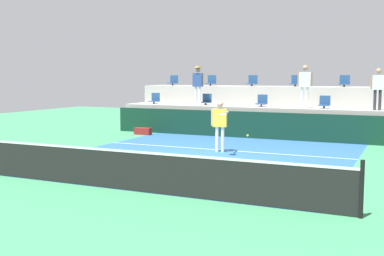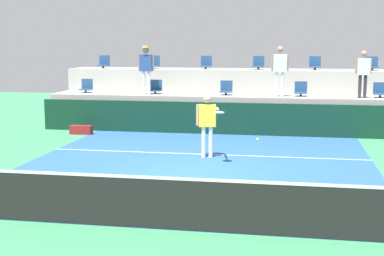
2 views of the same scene
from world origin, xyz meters
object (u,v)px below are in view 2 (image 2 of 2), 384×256
stadium_chair_lower_far_left (86,87)px  stadium_chair_lower_center (226,89)px  spectator_leaning_on_rail (363,70)px  spectator_with_hat (146,64)px  stadium_chair_upper_right (315,64)px  stadium_chair_upper_left (154,63)px  stadium_chair_lower_right (301,90)px  stadium_chair_upper_far_right (372,65)px  equipment_bag (81,130)px  stadium_chair_lower_left (156,88)px  spectator_in_grey (280,66)px  tennis_ball (258,139)px  stadium_chair_upper_mid_left (206,64)px  stadium_chair_upper_mid_right (258,64)px  stadium_chair_upper_far_left (104,63)px  tennis_player (208,119)px  stadium_chair_lower_far_right (380,91)px

stadium_chair_lower_far_left → stadium_chair_lower_center: bearing=0.0°
spectator_leaning_on_rail → spectator_with_hat: bearing=180.0°
stadium_chair_upper_right → stadium_chair_upper_left: bearing=180.0°
stadium_chair_lower_right → stadium_chair_upper_right: (0.54, 1.80, 0.85)m
stadium_chair_upper_far_right → equipment_bag: stadium_chair_upper_far_right is taller
stadium_chair_lower_left → spectator_in_grey: 4.66m
stadium_chair_upper_far_right → stadium_chair_upper_right: bearing=180.0°
stadium_chair_upper_left → spectator_in_grey: size_ratio=0.29×
stadium_chair_lower_right → stadium_chair_upper_far_right: stadium_chair_upper_far_right is taller
spectator_with_hat → tennis_ball: 7.85m
stadium_chair_upper_left → spectator_leaning_on_rail: bearing=-15.5°
stadium_chair_upper_mid_left → stadium_chair_lower_right: bearing=-26.0°
spectator_with_hat → tennis_ball: (4.45, -6.28, -1.56)m
stadium_chair_upper_mid_right → spectator_with_hat: spectator_with_hat is taller
stadium_chair_upper_mid_right → spectator_leaning_on_rail: bearing=-30.7°
stadium_chair_upper_mid_left → stadium_chair_upper_mid_right: 2.07m
stadium_chair_lower_right → tennis_ball: 6.79m
spectator_in_grey → stadium_chair_lower_center: bearing=168.7°
stadium_chair_upper_mid_left → spectator_in_grey: size_ratio=0.29×
stadium_chair_upper_far_left → stadium_chair_upper_far_right: same height
stadium_chair_upper_far_left → spectator_with_hat: bearing=-42.6°
stadium_chair_lower_right → stadium_chair_upper_mid_right: (-1.62, 1.80, 0.85)m
stadium_chair_lower_far_left → stadium_chair_upper_far_left: 1.99m
tennis_player → tennis_ball: 2.05m
stadium_chair_upper_mid_left → spectator_in_grey: bearing=-36.5°
stadium_chair_lower_right → stadium_chair_upper_far_right: 3.31m
stadium_chair_upper_mid_right → tennis_ball: 8.61m
spectator_leaning_on_rail → stadium_chair_upper_left: bearing=164.5°
stadium_chair_lower_center → tennis_ball: bearing=-76.8°
stadium_chair_lower_center → stadium_chair_upper_left: bearing=150.3°
stadium_chair_upper_mid_right → spectator_leaning_on_rail: 4.28m
stadium_chair_lower_right → stadium_chair_lower_far_left: bearing=180.0°
stadium_chair_lower_far_left → stadium_chair_lower_far_right: bearing=0.0°
stadium_chair_lower_right → spectator_leaning_on_rail: bearing=-10.6°
stadium_chair_upper_far_left → tennis_player: size_ratio=0.30×
stadium_chair_upper_mid_right → equipment_bag: 7.35m
stadium_chair_lower_far_right → tennis_ball: size_ratio=7.65×
stadium_chair_lower_far_left → stadium_chair_upper_mid_right: size_ratio=1.00×
stadium_chair_lower_far_left → stadium_chair_upper_mid_left: 4.77m
stadium_chair_lower_right → stadium_chair_upper_left: (-5.82, 1.80, 0.85)m
stadium_chair_upper_right → spectator_with_hat: bearing=-160.3°
stadium_chair_upper_far_left → stadium_chair_lower_center: bearing=-18.9°
spectator_with_hat → stadium_chair_upper_right: bearing=19.7°
stadium_chair_upper_right → tennis_player: size_ratio=0.30×
stadium_chair_lower_center → stadium_chair_lower_right: (2.67, 0.00, 0.00)m
stadium_chair_lower_far_left → stadium_chair_upper_left: bearing=39.2°
stadium_chair_upper_mid_right → spectator_in_grey: size_ratio=0.29×
spectator_with_hat → stadium_chair_upper_mid_left: bearing=49.4°
stadium_chair_lower_center → stadium_chair_upper_mid_right: size_ratio=1.00×
stadium_chair_lower_far_right → tennis_ball: stadium_chair_lower_far_right is taller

